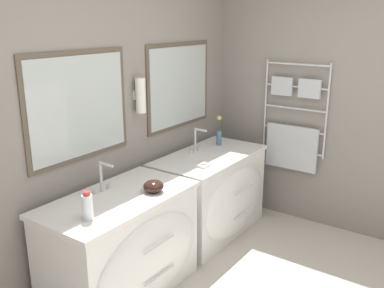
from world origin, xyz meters
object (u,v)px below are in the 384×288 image
at_px(amenity_bowl, 154,186).
at_px(flower_vase, 219,134).
at_px(vanity_left, 125,247).
at_px(vanity_right, 213,194).
at_px(toiletry_bottle, 88,207).

bearing_deg(amenity_bowl, flower_vase, 10.58).
bearing_deg(vanity_left, vanity_right, 0.00).
height_order(vanity_right, flower_vase, flower_vase).
distance_m(vanity_left, amenity_bowl, 0.50).
height_order(toiletry_bottle, flower_vase, flower_vase).
relative_size(vanity_right, amenity_bowl, 7.74).
distance_m(vanity_right, toiletry_bottle, 1.65).
distance_m(vanity_right, flower_vase, 0.61).
distance_m(amenity_bowl, flower_vase, 1.33).
bearing_deg(toiletry_bottle, amenity_bowl, -4.93).
height_order(amenity_bowl, flower_vase, flower_vase).
xyz_separation_m(vanity_left, amenity_bowl, (0.21, -0.11, 0.44)).
xyz_separation_m(vanity_left, toiletry_bottle, (-0.37, -0.06, 0.48)).
distance_m(toiletry_bottle, flower_vase, 1.90).
relative_size(vanity_left, amenity_bowl, 7.74).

